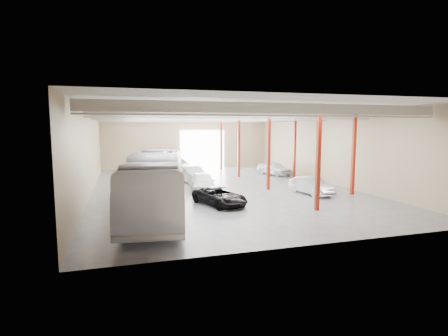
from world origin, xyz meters
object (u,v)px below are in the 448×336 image
car_row_a (203,182)px  car_right_far (274,168)px  car_row_c (178,165)px  car_right_near (312,186)px  car_row_b (192,175)px  black_sedan (220,196)px  coach_bus (156,183)px

car_row_a → car_right_far: (10.30, 8.02, -0.04)m
car_row_a → car_row_c: 13.55m
car_right_near → car_row_b: bearing=126.0°
black_sedan → car_row_b: (0.07, 10.40, 0.17)m
car_row_a → car_right_far: bearing=47.2°
car_row_a → car_row_c: bearing=99.3°
black_sedan → car_row_b: car_row_b is taller
car_row_c → car_right_near: car_row_c is taller
car_right_near → car_row_c: bearing=108.4°
car_row_a → car_row_c: size_ratio=0.84×
car_row_b → car_right_near: (8.27, -8.64, -0.10)m
black_sedan → car_right_far: car_right_far is taller
car_right_near → coach_bus: bearing=-175.5°
car_row_b → car_row_a: bearing=-104.1°
black_sedan → car_right_near: size_ratio=1.08×
car_row_b → car_right_far: size_ratio=1.06×
car_row_c → car_right_far: (10.30, -5.52, -0.06)m
car_row_c → car_right_far: size_ratio=1.27×
car_row_a → car_right_near: size_ratio=1.14×
coach_bus → car_row_a: bearing=63.0°
coach_bus → car_row_c: bearing=86.0°
coach_bus → car_row_b: coach_bus is taller
coach_bus → black_sedan: size_ratio=3.02×
coach_bus → car_right_far: (14.77, 14.23, -1.15)m
black_sedan → car_right_near: car_right_near is taller
black_sedan → car_row_c: size_ratio=0.79×
car_row_b → car_row_c: car_row_c is taller
coach_bus → car_row_c: 20.28m
coach_bus → car_row_a: (4.47, 6.21, -1.11)m
car_row_a → car_right_near: bearing=-13.1°
car_row_b → car_row_c: bearing=77.2°
car_right_far → coach_bus: bearing=-151.1°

